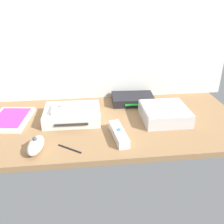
# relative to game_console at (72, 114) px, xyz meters

# --- Properties ---
(ground_plane) EXTENTS (1.00, 0.48, 0.02)m
(ground_plane) POSITION_rel_game_console_xyz_m (0.15, -0.03, -0.03)
(ground_plane) COLOR #936D47
(ground_plane) RESTS_ON ground
(back_wall) EXTENTS (1.10, 0.01, 0.64)m
(back_wall) POSITION_rel_game_console_xyz_m (0.15, 0.21, 0.30)
(back_wall) COLOR white
(back_wall) RESTS_ON ground
(game_console) EXTENTS (0.21, 0.17, 0.04)m
(game_console) POSITION_rel_game_console_xyz_m (0.00, 0.00, 0.00)
(game_console) COLOR white
(game_console) RESTS_ON ground_plane
(mini_computer) EXTENTS (0.17, 0.17, 0.05)m
(mini_computer) POSITION_rel_game_console_xyz_m (0.35, -0.04, 0.00)
(mini_computer) COLOR silver
(mini_computer) RESTS_ON ground_plane
(game_case) EXTENTS (0.16, 0.21, 0.02)m
(game_case) POSITION_rel_game_console_xyz_m (-0.23, 0.02, -0.01)
(game_case) COLOR white
(game_case) RESTS_ON ground_plane
(network_router) EXTENTS (0.19, 0.13, 0.03)m
(network_router) POSITION_rel_game_console_xyz_m (0.26, 0.13, -0.00)
(network_router) COLOR black
(network_router) RESTS_ON ground_plane
(remote_wand) EXTENTS (0.05, 0.15, 0.03)m
(remote_wand) POSITION_rel_game_console_xyz_m (0.16, -0.15, -0.01)
(remote_wand) COLOR white
(remote_wand) RESTS_ON ground_plane
(remote_nunchuk) EXTENTS (0.06, 0.11, 0.05)m
(remote_nunchuk) POSITION_rel_game_console_xyz_m (-0.11, -0.20, -0.00)
(remote_nunchuk) COLOR white
(remote_nunchuk) RESTS_ON ground_plane
(remote_classic_pad) EXTENTS (0.15, 0.08, 0.02)m
(remote_classic_pad) POSITION_rel_game_console_xyz_m (0.00, -0.01, 0.03)
(remote_classic_pad) COLOR white
(remote_classic_pad) RESTS_ON game_console
(stylus_pen) EXTENTS (0.08, 0.06, 0.01)m
(stylus_pen) POSITION_rel_game_console_xyz_m (-0.01, -0.20, -0.02)
(stylus_pen) COLOR black
(stylus_pen) RESTS_ON ground_plane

